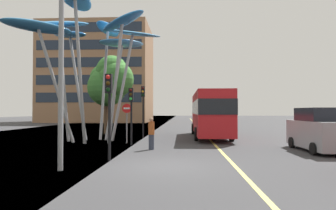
% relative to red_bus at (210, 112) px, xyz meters
% --- Properties ---
extents(ground, '(120.00, 240.00, 0.10)m').
position_rel_red_bus_xyz_m(ground, '(-3.49, -11.96, -2.08)').
color(ground, '#38383A').
extents(red_bus, '(2.72, 9.98, 3.72)m').
position_rel_red_bus_xyz_m(red_bus, '(0.00, 0.00, 0.00)').
color(red_bus, red).
rests_on(red_bus, ground).
extents(leaf_sculpture, '(9.71, 8.88, 9.19)m').
position_rel_red_bus_xyz_m(leaf_sculpture, '(-8.56, -3.41, 5.25)').
color(leaf_sculpture, '#9EA0A5').
rests_on(leaf_sculpture, ground).
extents(traffic_light_kerb_near, '(0.28, 0.42, 3.62)m').
position_rel_red_bus_xyz_m(traffic_light_kerb_near, '(-5.22, -11.05, 0.59)').
color(traffic_light_kerb_near, black).
rests_on(traffic_light_kerb_near, ground).
extents(traffic_light_kerb_far, '(0.28, 0.42, 3.48)m').
position_rel_red_bus_xyz_m(traffic_light_kerb_far, '(-5.30, -5.42, 0.50)').
color(traffic_light_kerb_far, black).
rests_on(traffic_light_kerb_far, ground).
extents(traffic_light_island_mid, '(0.28, 0.42, 3.97)m').
position_rel_red_bus_xyz_m(traffic_light_island_mid, '(-5.20, -0.83, 0.83)').
color(traffic_light_island_mid, black).
rests_on(traffic_light_island_mid, ground).
extents(car_parked_mid, '(1.98, 4.48, 2.25)m').
position_rel_red_bus_xyz_m(car_parked_mid, '(4.91, -7.60, -0.97)').
color(car_parked_mid, gray).
rests_on(car_parked_mid, ground).
extents(street_lamp, '(1.60, 0.44, 8.69)m').
position_rel_red_bus_xyz_m(street_lamp, '(-6.10, -13.05, 3.40)').
color(street_lamp, gray).
rests_on(street_lamp, ground).
extents(tree_pavement_near, '(4.56, 4.99, 7.03)m').
position_rel_red_bus_xyz_m(tree_pavement_near, '(-8.69, 2.78, 2.80)').
color(tree_pavement_near, brown).
rests_on(tree_pavement_near, ground).
extents(pedestrian, '(0.34, 0.34, 1.72)m').
position_rel_red_bus_xyz_m(pedestrian, '(-3.84, -7.38, -1.17)').
color(pedestrian, '#2D3342').
rests_on(pedestrian, ground).
extents(no_entry_sign, '(0.60, 0.12, 2.55)m').
position_rel_red_bus_xyz_m(no_entry_sign, '(-5.75, -4.45, -0.33)').
color(no_entry_sign, gray).
rests_on(no_entry_sign, ground).
extents(backdrop_building, '(19.83, 13.60, 18.40)m').
position_rel_red_bus_xyz_m(backdrop_building, '(-18.54, 33.38, 7.17)').
color(backdrop_building, '#936B4C').
rests_on(backdrop_building, ground).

